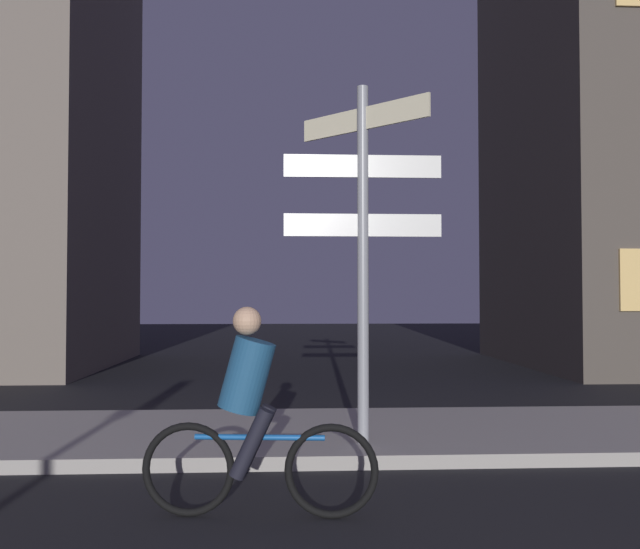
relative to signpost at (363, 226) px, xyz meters
The scene contains 3 objects.
sidewalk_kerb 2.51m from the signpost, 84.12° to the left, with size 40.00×2.83×0.14m, color #9E9991.
signpost is the anchor object (origin of this frame).
cyclist 2.79m from the signpost, 118.99° to the right, with size 1.82×0.36×1.61m.
Camera 1 is at (-0.93, -1.62, 1.69)m, focal length 38.61 mm.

